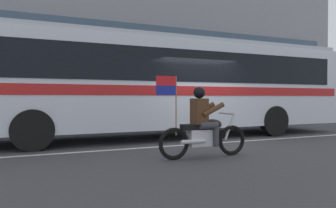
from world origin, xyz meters
The scene contains 6 objects.
ground_plane centered at (0.00, 0.00, 0.00)m, with size 60.00×60.00×0.00m, color #3D3D3F.
sidewalk_curb centered at (0.00, 5.10, 0.07)m, with size 28.00×3.80×0.15m, color #B7B2A8.
lane_center_stripe centered at (0.00, -0.60, 0.00)m, with size 26.60×0.14×0.01m, color silver.
office_building_facade centered at (0.00, 7.39, 6.34)m, with size 28.00×0.89×12.67m.
transit_bus centered at (-0.68, 1.19, 1.88)m, with size 13.07×2.64×3.22m.
motorcycle_with_rider centered at (-1.28, -2.38, 0.67)m, with size 2.20×0.64×1.78m.
Camera 1 is at (-4.70, -8.31, 1.32)m, focal length 33.13 mm.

